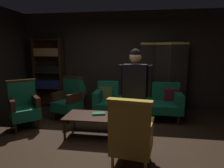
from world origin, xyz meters
name	(u,v)px	position (x,y,z in m)	size (l,w,h in m)	color
ground_plane	(106,141)	(0.00, 0.00, 0.00)	(10.00, 10.00, 0.00)	black
back_wall	(120,60)	(0.00, 2.45, 1.40)	(7.20, 0.10, 2.80)	black
folding_screen	(163,76)	(1.23, 2.14, 0.99)	(1.28, 0.29, 1.90)	black
bookshelf	(49,71)	(-2.15, 2.19, 1.08)	(0.90, 0.32, 2.05)	black
velvet_couch	(137,100)	(0.55, 1.45, 0.45)	(2.12, 0.78, 0.88)	black
coffee_table	(91,117)	(-0.33, 0.20, 0.37)	(1.00, 0.64, 0.42)	black
armchair_gilt_accent	(131,135)	(0.51, -0.74, 0.49)	(0.66, 0.66, 1.04)	gold
armchair_wing_left	(69,99)	(-1.12, 1.10, 0.49)	(0.75, 0.75, 1.04)	black
armchair_wing_right	(24,106)	(-1.89, 0.42, 0.49)	(0.82, 0.82, 1.04)	black
standing_figure	(135,88)	(0.52, -0.02, 1.03)	(0.58, 0.27, 1.70)	black
potted_plant	(78,93)	(-1.15, 1.91, 0.47)	(0.52, 0.52, 0.81)	brown
book_green_cloth	(99,114)	(-0.19, 0.27, 0.44)	(0.25, 0.16, 0.03)	#1E4C28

